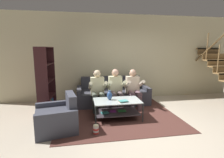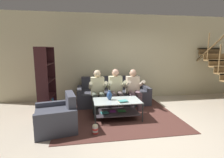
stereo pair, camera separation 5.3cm
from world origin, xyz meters
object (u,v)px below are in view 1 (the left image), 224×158
at_px(book_stack, 123,101).
at_px(armchair, 58,118).
at_px(person_seated_middle, 116,88).
at_px(coffee_table, 117,106).
at_px(person_seated_right, 134,87).
at_px(bookshelf, 45,89).
at_px(couch, 113,95).
at_px(popcorn_tub, 96,129).
at_px(vase, 110,95).
at_px(person_seated_left, 98,89).

height_order(book_stack, armchair, armchair).
bearing_deg(person_seated_middle, coffee_table, -99.31).
bearing_deg(person_seated_middle, person_seated_right, -0.18).
bearing_deg(bookshelf, person_seated_middle, 0.72).
bearing_deg(couch, popcorn_tub, -109.31).
xyz_separation_m(couch, vase, (-0.29, -1.21, 0.31)).
relative_size(person_seated_left, popcorn_tub, 5.59).
bearing_deg(book_stack, couch, 90.33).
relative_size(couch, book_stack, 9.78).
bearing_deg(person_seated_left, couch, 46.75).
xyz_separation_m(person_seated_left, popcorn_tub, (-0.18, -1.45, -0.52)).
bearing_deg(coffee_table, couch, 84.71).
distance_m(person_seated_middle, popcorn_tub, 1.70).
bearing_deg(person_seated_left, coffee_table, -60.62).
bearing_deg(coffee_table, armchair, -163.59).
height_order(couch, bookshelf, bookshelf).
distance_m(person_seated_right, popcorn_tub, 1.98).
bearing_deg(book_stack, person_seated_right, 59.47).
bearing_deg(bookshelf, armchair, -68.34).
height_order(person_seated_left, popcorn_tub, person_seated_left).
distance_m(person_seated_left, armchair, 1.54).
xyz_separation_m(person_seated_left, person_seated_right, (1.06, -0.00, -0.00)).
relative_size(book_stack, popcorn_tub, 1.12).
distance_m(person_seated_middle, armchair, 1.92).
bearing_deg(coffee_table, vase, 155.39).
xyz_separation_m(vase, armchair, (-1.21, -0.49, -0.32)).
xyz_separation_m(coffee_table, armchair, (-1.38, -0.41, -0.05)).
distance_m(person_seated_right, book_stack, 1.03).
height_order(couch, coffee_table, couch).
relative_size(person_seated_middle, popcorn_tub, 5.67).
relative_size(person_seated_middle, armchair, 1.16).
distance_m(person_seated_middle, coffee_table, 0.80).
bearing_deg(person_seated_right, vase, -141.66).
bearing_deg(couch, bookshelf, -163.26).
bearing_deg(book_stack, vase, 141.97).
relative_size(person_seated_right, book_stack, 4.97).
xyz_separation_m(person_seated_right, bookshelf, (-2.47, -0.02, 0.05)).
bearing_deg(person_seated_middle, bookshelf, -179.28).
height_order(person_seated_middle, person_seated_right, person_seated_middle).
xyz_separation_m(bookshelf, popcorn_tub, (1.24, -1.43, -0.57)).
relative_size(vase, book_stack, 1.03).
relative_size(person_seated_right, bookshelf, 0.64).
relative_size(couch, bookshelf, 1.26).
height_order(book_stack, popcorn_tub, book_stack).
distance_m(couch, person_seated_left, 0.85).
height_order(person_seated_middle, coffee_table, person_seated_middle).
bearing_deg(book_stack, person_seated_middle, 90.54).
bearing_deg(vase, couch, 76.48).
bearing_deg(vase, person_seated_right, 38.34).
bearing_deg(bookshelf, book_stack, -23.77).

